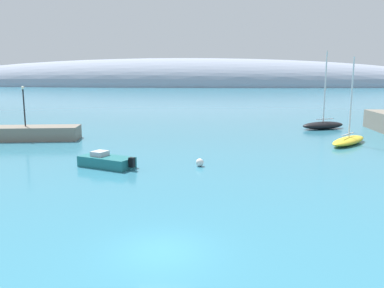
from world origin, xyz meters
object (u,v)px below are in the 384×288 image
Objects in this scene: sailboat_black_mid_mooring at (323,125)px; mooring_buoy_white at (200,162)px; harbor_lamp_post at (24,102)px; motorboat_teal_alongside_breakwater at (107,161)px; sailboat_yellow_near_shore at (349,140)px.

mooring_buoy_white is (-15.47, -24.25, -0.30)m from sailboat_black_mid_mooring.
sailboat_black_mid_mooring reaches higher than harbor_lamp_post.
motorboat_teal_alongside_breakwater is 7.81× the size of mooring_buoy_white.
sailboat_yellow_near_shore is at bearing 37.76° from mooring_buoy_white.
sailboat_yellow_near_shore is 26.32m from motorboat_teal_alongside_breakwater.
sailboat_yellow_near_shore is 12.34m from sailboat_black_mid_mooring.
harbor_lamp_post reaches higher than motorboat_teal_alongside_breakwater.
mooring_buoy_white is at bearing 163.96° from sailboat_yellow_near_shore.
sailboat_yellow_near_shore is at bearing 0.11° from harbor_lamp_post.
motorboat_teal_alongside_breakwater is (-22.98, -12.83, -0.01)m from sailboat_yellow_near_shore.
harbor_lamp_post is at bearing 126.31° from sailboat_yellow_near_shore.
sailboat_black_mid_mooring is at bearing 35.75° from sailboat_yellow_near_shore.
sailboat_yellow_near_shore reaches higher than harbor_lamp_post.
harbor_lamp_post is (-21.14, 11.84, 4.06)m from mooring_buoy_white.
harbor_lamp_post is at bearing -20.68° from motorboat_teal_alongside_breakwater.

